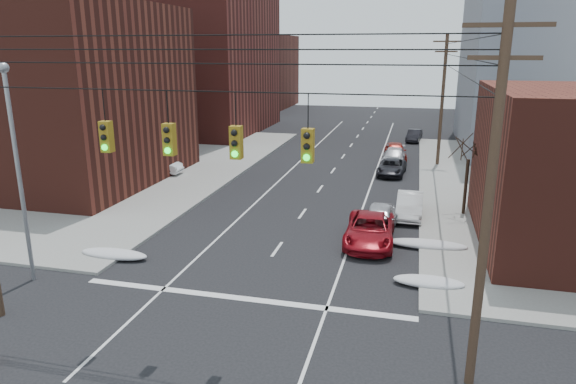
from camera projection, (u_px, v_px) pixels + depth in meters
The scene contains 24 objects.
sidewalk_nw at pixel (32, 161), 46.30m from camera, with size 40.00×40.00×0.15m, color gray.
building_brick_tall at pixel (161, 4), 61.21m from camera, with size 24.00×20.00×30.00m, color maroon.
building_brick_near at pixel (30, 94), 38.74m from camera, with size 20.00×16.00×13.00m, color #522018.
building_brick_far at pixel (225, 72), 88.40m from camera, with size 22.00×18.00×12.00m, color #522018.
building_glass at pixel (550, 40), 71.72m from camera, with size 20.00×18.00×22.00m, color gray.
utility_pole_right at pixel (489, 201), 14.10m from camera, with size 2.20×0.28×11.00m.
utility_pole_far at pixel (442, 99), 43.07m from camera, with size 2.20×0.28×11.00m.
traffic_signals at pixel (202, 139), 15.65m from camera, with size 17.00×0.42×2.02m.
street_light at pixel (16, 156), 21.14m from camera, with size 0.44×0.44×9.32m.
bare_tree at pixel (466, 179), 30.67m from camera, with size 2.09×2.20×4.93m.
snow_nw at pixel (114, 254), 24.90m from camera, with size 3.50×1.08×0.42m, color silver.
snow_ne at pixel (429, 282), 21.93m from camera, with size 3.00×1.08×0.42m, color silver.
snow_east_far at pixel (427, 244), 26.14m from camera, with size 4.00×1.08×0.42m, color silver.
red_pickup at pixel (370, 230), 26.66m from camera, with size 2.46×5.34×1.48m, color maroon.
parked_car_a at pixel (379, 219), 28.33m from camera, with size 1.76×4.37×1.49m, color silver.
parked_car_b at pixel (410, 205), 30.93m from camera, with size 1.51×4.33×1.43m, color silver.
parked_car_c at pixel (392, 167), 41.27m from camera, with size 2.05×4.44×1.23m, color black.
parked_car_d at pixel (394, 157), 44.77m from camera, with size 1.99×4.90×1.42m, color #A9A9AD.
parked_car_e at pixel (395, 151), 46.84m from camera, with size 1.86×4.62×1.57m, color maroon.
parked_car_f at pixel (414, 136), 56.13m from camera, with size 1.36×3.90×1.28m, color black.
lot_car_a at pixel (156, 165), 41.00m from camera, with size 1.47×4.22×1.39m, color silver.
lot_car_b at pixel (131, 165), 41.52m from camera, with size 2.08×4.52×1.26m, color silver.
lot_car_c at pixel (101, 165), 40.97m from camera, with size 2.03×5.00×1.45m, color black.
lot_car_d at pixel (128, 158), 43.95m from camera, with size 1.56×3.89×1.33m, color #BCBCC1.
Camera 1 is at (6.39, -11.44, 9.82)m, focal length 32.00 mm.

